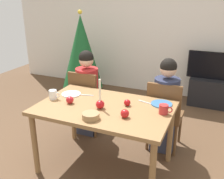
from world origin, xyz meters
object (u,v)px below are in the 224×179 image
Objects in this scene: person_left_child at (87,94)px; candle_centerpiece at (100,103)px; tv at (212,66)px; chair_right at (164,112)px; apple_by_right_mug at (125,114)px; dining_table at (105,114)px; tv_stand at (208,92)px; person_right_child at (165,107)px; apple_by_left_plate at (127,103)px; chair_left at (86,99)px; apple_near_candle at (70,100)px; mug_right at (164,109)px; plate_left at (71,94)px; bowl_walnuts at (91,116)px; plate_right at (162,104)px; christmas_tree at (82,52)px; mug_left at (53,95)px.

person_left_child is 3.70× the size of candle_centerpiece.
chair_right is at bearing -103.60° from tv.
apple_by_right_mug is (-0.64, -2.46, 0.08)m from tv.
dining_table is 2.19× the size of tv_stand.
dining_table is 0.83m from person_right_child.
apple_by_left_plate is at bearing -107.98° from tv.
chair_left reaches higher than apple_near_candle.
mug_right reaches higher than apple_by_right_mug.
tv_stand is (0.92, 2.30, -0.43)m from dining_table.
tv_stand is 2.76m from apple_near_candle.
apple_by_left_plate is (0.71, -0.04, 0.03)m from plate_left.
apple_by_right_mug reaches higher than dining_table.
apple_by_left_plate reaches higher than dining_table.
chair_left is 1.10m from bowl_walnuts.
mug_right is 1.62× the size of apple_by_right_mug.
plate_right is at bearing -16.35° from chair_left.
person_right_child reaches higher than apple_by_left_plate.
person_left_child is 0.74× the size of christmas_tree.
tv_stand is at bearing 72.02° from apple_by_left_plate.
person_left_child is 1.07m from person_right_child.
person_right_child is at bearing -103.85° from tv.
tv_stand is 2.32m from mug_right.
plate_right is at bearing -17.90° from person_left_child.
tv is 2.55m from candle_centerpiece.
chair_left is at bearing 85.05° from mug_left.
chair_left is 2.26m from tv_stand.
apple_by_left_plate is (-0.40, 0.04, -0.01)m from mug_right.
christmas_tree is at bearing 136.78° from mug_right.
christmas_tree is at bearing 116.30° from apple_near_candle.
mug_left is at bearing -69.07° from christmas_tree.
chair_right is at bearing 58.80° from apple_by_left_plate.
plate_right is (0.02, -0.35, 0.19)m from person_right_child.
dining_table is 0.84m from chair_left.
chair_left is at bearing -58.47° from christmas_tree.
chair_right is 1.15m from apple_near_candle.
tv reaches higher than mug_left.
plate_right is at bearing -100.86° from tv.
apple_by_left_plate is at bearing -32.99° from chair_left.
tv_stand is 2.02× the size of candle_centerpiece.
chair_right is 0.57× the size of christmas_tree.
chair_left is 1.16m from plate_right.
person_right_child is at bearing 74.01° from apple_by_right_mug.
chair_left is 1.17m from apple_by_right_mug.
plate_right is (0.02, -0.32, 0.24)m from chair_right.
chair_left is 1.57m from christmas_tree.
plate_left is at bearing -154.22° from person_right_child.
apple_by_left_plate is (-0.30, -0.50, 0.27)m from chair_right.
candle_centerpiece is (1.34, -1.99, -0.00)m from christmas_tree.
candle_centerpiece reaches higher than bowl_walnuts.
person_right_child is 1.16m from apple_near_candle.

